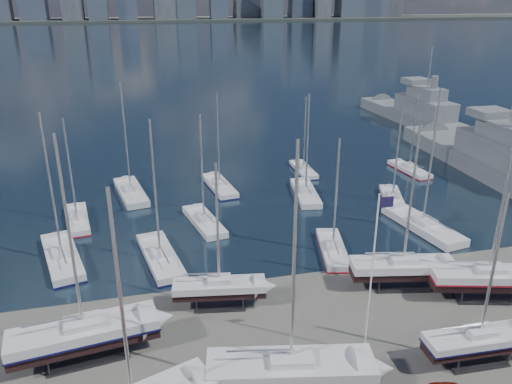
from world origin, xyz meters
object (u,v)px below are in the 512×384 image
object	(u,v)px
naval_ship_east	(501,168)
flagpole	(374,265)
sailboat_cradle_0	(84,334)
naval_ship_west	(423,119)

from	to	relation	value
naval_ship_east	flagpole	world-z (taller)	naval_ship_east
sailboat_cradle_0	naval_ship_east	xyz separation A→B (m)	(57.90, 27.23, -0.49)
naval_ship_east	naval_ship_west	xyz separation A→B (m)	(6.23, 31.99, -0.00)
naval_ship_east	sailboat_cradle_0	bearing A→B (deg)	116.92
naval_ship_west	sailboat_cradle_0	bearing A→B (deg)	130.18
flagpole	naval_ship_east	bearing A→B (deg)	40.66
sailboat_cradle_0	naval_ship_east	world-z (taller)	sailboat_cradle_0
naval_ship_west	flagpole	xyz separation A→B (m)	(-43.25, -63.79, 6.07)
naval_ship_east	naval_ship_west	bearing A→B (deg)	-9.28
sailboat_cradle_0	naval_ship_east	size ratio (longest dim) A/B	0.37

